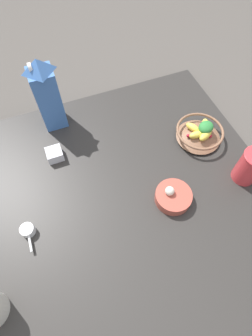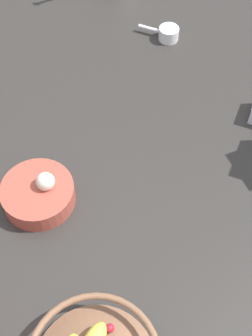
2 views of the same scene
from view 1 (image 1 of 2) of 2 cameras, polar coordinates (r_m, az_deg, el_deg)
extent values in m
plane|color=#4C4742|center=(0.93, -1.09, -9.69)|extent=(6.00, 6.00, 0.00)
cube|color=#2D2B28|center=(0.92, -1.11, -9.33)|extent=(1.12, 1.12, 0.03)
cylinder|color=brown|center=(1.09, 15.32, 6.43)|extent=(0.10, 0.10, 0.01)
cone|color=brown|center=(1.07, 15.60, 7.18)|extent=(0.17, 0.17, 0.04)
torus|color=brown|center=(1.06, 15.82, 7.79)|extent=(0.18, 0.18, 0.01)
ellipsoid|color=#EFD64C|center=(1.05, 15.09, 7.01)|extent=(0.03, 0.06, 0.03)
ellipsoid|color=#EFD64C|center=(1.05, 16.94, 6.91)|extent=(0.06, 0.08, 0.03)
ellipsoid|color=#EFD64C|center=(1.07, 14.36, 8.50)|extent=(0.07, 0.05, 0.03)
ellipsoid|color=#EFD64C|center=(1.08, 16.90, 8.56)|extent=(0.09, 0.07, 0.03)
cylinder|color=orange|center=(1.07, 15.72, 7.39)|extent=(0.04, 0.04, 0.01)
sphere|color=red|center=(1.07, 17.83, 6.66)|extent=(0.01, 0.01, 0.01)
sphere|color=red|center=(1.09, 17.74, 8.37)|extent=(0.02, 0.02, 0.02)
sphere|color=red|center=(1.06, 16.16, 7.11)|extent=(0.02, 0.02, 0.02)
sphere|color=red|center=(1.05, 13.36, 6.86)|extent=(0.01, 0.01, 0.01)
sphere|color=red|center=(1.05, 14.39, 7.01)|extent=(0.02, 0.02, 0.02)
ellipsoid|color=#2D7F38|center=(1.06, 17.03, 8.50)|extent=(0.08, 0.08, 0.03)
cube|color=#3D6BB2|center=(1.06, -16.47, 14.16)|extent=(0.09, 0.09, 0.25)
pyramid|color=#3D6BB2|center=(0.97, -18.78, 20.45)|extent=(0.09, 0.09, 0.05)
cylinder|color=white|center=(0.97, -20.16, 19.87)|extent=(0.03, 0.01, 0.03)
cylinder|color=#DB383D|center=(1.00, 25.34, 0.24)|extent=(0.08, 0.08, 0.13)
cube|color=silver|center=(1.02, -15.25, 2.92)|extent=(0.06, 0.06, 0.04)
cube|color=brown|center=(1.03, -15.18, 2.74)|extent=(0.05, 0.05, 0.02)
cylinder|color=white|center=(0.92, -20.61, -12.56)|extent=(0.04, 0.04, 0.03)
cylinder|color=white|center=(0.90, -20.11, -15.29)|extent=(0.05, 0.01, 0.01)
cylinder|color=#B24C3D|center=(0.91, 10.24, -6.19)|extent=(0.13, 0.13, 0.04)
sphere|color=silver|center=(0.89, 9.50, -4.96)|extent=(0.03, 0.03, 0.03)
camera|label=2|loc=(0.87, 34.74, 43.07)|focal=50.00mm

